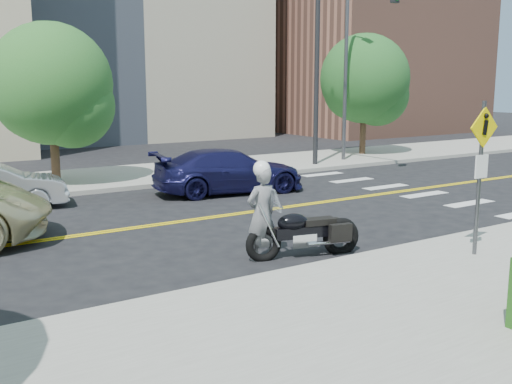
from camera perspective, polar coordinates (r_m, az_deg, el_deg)
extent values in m
plane|color=black|center=(15.05, -10.09, -3.20)|extent=(120.00, 120.00, 0.00)
cube|color=#9E9B91|center=(8.92, 9.60, -12.22)|extent=(60.00, 5.00, 0.15)
cube|color=#9E9B91|center=(22.03, -17.77, 0.93)|extent=(60.00, 5.00, 0.15)
cube|color=#8C5947|center=(46.17, 10.59, 13.26)|extent=(14.00, 12.00, 12.00)
cylinder|color=#4C4C51|center=(26.69, 8.54, 11.64)|extent=(0.16, 0.16, 8.00)
cylinder|color=black|center=(25.02, 5.79, 10.65)|extent=(0.20, 0.20, 7.00)
cylinder|color=#4C4C51|center=(12.34, 20.49, 1.16)|extent=(0.08, 0.08, 3.00)
cube|color=#F9D800|center=(12.22, 20.90, 5.77)|extent=(0.78, 0.03, 0.78)
cube|color=white|center=(12.29, 20.68, 2.29)|extent=(0.35, 0.03, 0.45)
imported|color=#BBBCC0|center=(11.83, 0.53, -2.06)|extent=(0.72, 0.51, 1.88)
sphere|color=white|center=(11.67, 0.54, 2.21)|extent=(0.34, 0.34, 0.34)
imported|color=#19184A|center=(19.22, -2.58, 2.02)|extent=(5.15, 2.79, 1.42)
cylinder|color=#382619|center=(20.97, -18.77, 6.33)|extent=(0.29, 0.29, 4.44)
sphere|color=#235F1E|center=(20.93, -18.96, 9.72)|extent=(3.99, 3.99, 3.99)
cylinder|color=#382619|center=(29.10, 10.22, 7.97)|extent=(0.29, 0.29, 4.74)
sphere|color=#1A531A|center=(29.08, 10.30, 10.58)|extent=(4.19, 4.19, 4.19)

